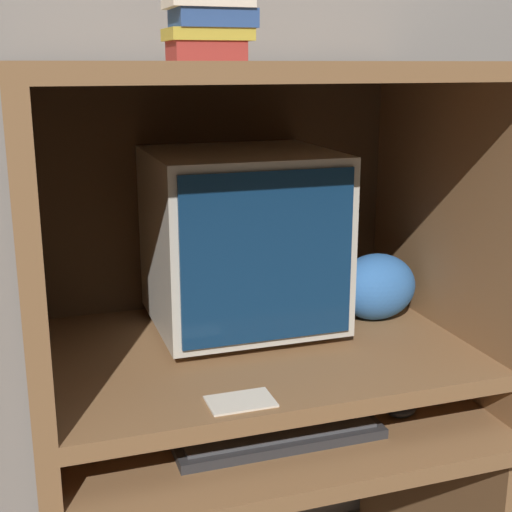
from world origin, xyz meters
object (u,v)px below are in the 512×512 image
object	(u,v)px
keyboard	(275,430)
book_stack	(209,28)
crt_monitor	(240,239)
mouse	(401,410)
snack_bag	(376,287)

from	to	relation	value
keyboard	book_stack	distance (m)	0.84
crt_monitor	book_stack	distance (m)	0.48
crt_monitor	keyboard	size ratio (longest dim) A/B	0.98
mouse	book_stack	size ratio (longest dim) A/B	0.38
keyboard	mouse	bearing A→B (deg)	-1.30
snack_bag	crt_monitor	bearing A→B (deg)	171.97
mouse	book_stack	distance (m)	0.91
mouse	book_stack	bearing A→B (deg)	143.29
crt_monitor	snack_bag	size ratio (longest dim) A/B	2.10
crt_monitor	mouse	distance (m)	0.53
keyboard	snack_bag	size ratio (longest dim) A/B	2.14
keyboard	book_stack	xyz separation A→B (m)	(-0.06, 0.25, 0.80)
keyboard	book_stack	size ratio (longest dim) A/B	2.44
mouse	snack_bag	size ratio (longest dim) A/B	0.34
mouse	snack_bag	xyz separation A→B (m)	(0.07, 0.27, 0.19)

